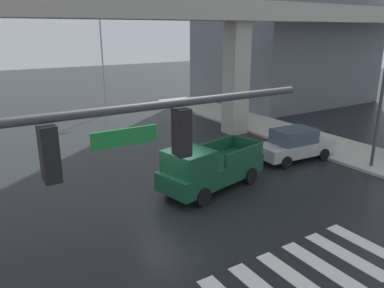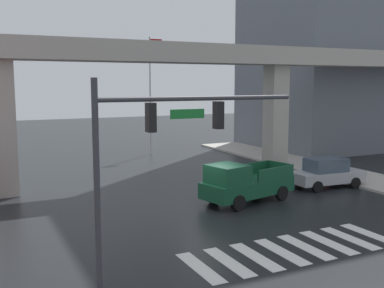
{
  "view_description": "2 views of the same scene",
  "coord_description": "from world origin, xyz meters",
  "px_view_note": "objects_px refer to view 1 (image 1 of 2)",
  "views": [
    {
      "loc": [
        -6.72,
        -12.42,
        6.78
      ],
      "look_at": [
        1.91,
        1.33,
        1.78
      ],
      "focal_mm": 34.86,
      "sensor_mm": 36.0,
      "label": 1
    },
    {
      "loc": [
        -10.4,
        -19.27,
        6.05
      ],
      "look_at": [
        0.5,
        3.15,
        2.73
      ],
      "focal_mm": 42.83,
      "sensor_mm": 36.0,
      "label": 2
    }
  ],
  "objects_px": {
    "traffic_signal_mast": "(61,197)",
    "fire_hydrant": "(291,138)",
    "street_lamp_mid_block": "(244,63)",
    "street_lamp_near_corner": "(384,78)",
    "pickup_truck": "(208,169)",
    "sedan_silver": "(294,144)",
    "flagpole": "(102,44)"
  },
  "relations": [
    {
      "from": "traffic_signal_mast",
      "to": "fire_hydrant",
      "type": "height_order",
      "value": "traffic_signal_mast"
    },
    {
      "from": "street_lamp_mid_block",
      "to": "fire_hydrant",
      "type": "relative_size",
      "value": 8.52
    },
    {
      "from": "street_lamp_near_corner",
      "to": "fire_hydrant",
      "type": "height_order",
      "value": "street_lamp_near_corner"
    },
    {
      "from": "pickup_truck",
      "to": "street_lamp_near_corner",
      "type": "bearing_deg",
      "value": -14.82
    },
    {
      "from": "pickup_truck",
      "to": "street_lamp_mid_block",
      "type": "height_order",
      "value": "street_lamp_mid_block"
    },
    {
      "from": "sedan_silver",
      "to": "fire_hydrant",
      "type": "distance_m",
      "value": 2.83
    },
    {
      "from": "street_lamp_mid_block",
      "to": "flagpole",
      "type": "relative_size",
      "value": 0.74
    },
    {
      "from": "sedan_silver",
      "to": "street_lamp_near_corner",
      "type": "height_order",
      "value": "street_lamp_near_corner"
    },
    {
      "from": "flagpole",
      "to": "sedan_silver",
      "type": "bearing_deg",
      "value": -73.7
    },
    {
      "from": "pickup_truck",
      "to": "traffic_signal_mast",
      "type": "distance_m",
      "value": 10.94
    },
    {
      "from": "pickup_truck",
      "to": "street_lamp_mid_block",
      "type": "xyz_separation_m",
      "value": [
        8.54,
        8.04,
        3.57
      ]
    },
    {
      "from": "street_lamp_near_corner",
      "to": "flagpole",
      "type": "height_order",
      "value": "flagpole"
    },
    {
      "from": "sedan_silver",
      "to": "street_lamp_mid_block",
      "type": "relative_size",
      "value": 0.61
    },
    {
      "from": "pickup_truck",
      "to": "street_lamp_mid_block",
      "type": "bearing_deg",
      "value": 43.26
    },
    {
      "from": "sedan_silver",
      "to": "traffic_signal_mast",
      "type": "bearing_deg",
      "value": -150.07
    },
    {
      "from": "traffic_signal_mast",
      "to": "street_lamp_near_corner",
      "type": "xyz_separation_m",
      "value": [
        16.13,
        4.85,
        0.17
      ]
    },
    {
      "from": "street_lamp_near_corner",
      "to": "fire_hydrant",
      "type": "distance_m",
      "value": 6.6
    },
    {
      "from": "pickup_truck",
      "to": "street_lamp_near_corner",
      "type": "distance_m",
      "value": 9.53
    },
    {
      "from": "traffic_signal_mast",
      "to": "street_lamp_mid_block",
      "type": "relative_size",
      "value": 0.9
    },
    {
      "from": "street_lamp_near_corner",
      "to": "flagpole",
      "type": "xyz_separation_m",
      "value": [
        -7.04,
        19.24,
        1.15
      ]
    },
    {
      "from": "sedan_silver",
      "to": "street_lamp_near_corner",
      "type": "bearing_deg",
      "value": -53.23
    },
    {
      "from": "pickup_truck",
      "to": "traffic_signal_mast",
      "type": "relative_size",
      "value": 0.83
    },
    {
      "from": "street_lamp_mid_block",
      "to": "street_lamp_near_corner",
      "type": "bearing_deg",
      "value": -90.0
    },
    {
      "from": "street_lamp_mid_block",
      "to": "traffic_signal_mast",
      "type": "bearing_deg",
      "value": -136.79
    },
    {
      "from": "street_lamp_near_corner",
      "to": "pickup_truck",
      "type": "bearing_deg",
      "value": 165.18
    },
    {
      "from": "flagpole",
      "to": "street_lamp_near_corner",
      "type": "bearing_deg",
      "value": -69.91
    },
    {
      "from": "traffic_signal_mast",
      "to": "fire_hydrant",
      "type": "bearing_deg",
      "value": 32.41
    },
    {
      "from": "sedan_silver",
      "to": "flagpole",
      "type": "height_order",
      "value": "flagpole"
    },
    {
      "from": "street_lamp_near_corner",
      "to": "flagpole",
      "type": "distance_m",
      "value": 20.52
    },
    {
      "from": "sedan_silver",
      "to": "flagpole",
      "type": "distance_m",
      "value": 17.5
    },
    {
      "from": "flagpole",
      "to": "traffic_signal_mast",
      "type": "bearing_deg",
      "value": -110.69
    },
    {
      "from": "pickup_truck",
      "to": "street_lamp_near_corner",
      "type": "relative_size",
      "value": 0.75
    }
  ]
}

